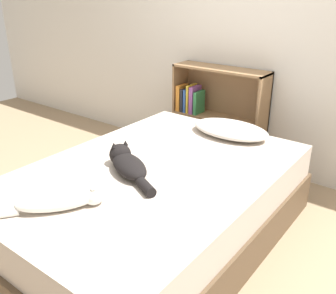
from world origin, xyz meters
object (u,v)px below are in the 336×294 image
at_px(cat_dark, 127,164).
at_px(bed, 154,204).
at_px(pillow, 231,129).
at_px(cat_light, 62,199).
at_px(bookshelf, 216,113).

bearing_deg(cat_dark, bed, -101.14).
xyz_separation_m(bed, pillow, (0.11, 0.83, 0.32)).
xyz_separation_m(cat_light, bookshelf, (-0.24, 2.00, -0.10)).
height_order(pillow, cat_dark, cat_dark).
distance_m(pillow, cat_light, 1.49).
bearing_deg(cat_dark, pillow, -76.68).
relative_size(bed, pillow, 3.36).
height_order(bed, pillow, pillow).
bearing_deg(cat_light, bed, 28.98).
xyz_separation_m(cat_dark, bookshelf, (-0.23, 1.48, -0.10)).
xyz_separation_m(pillow, cat_dark, (-0.21, -0.96, 0.01)).
distance_m(bed, pillow, 0.89).
xyz_separation_m(bed, cat_dark, (-0.10, -0.13, 0.33)).
relative_size(pillow, cat_light, 1.13).
bearing_deg(cat_light, cat_dark, 38.01).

